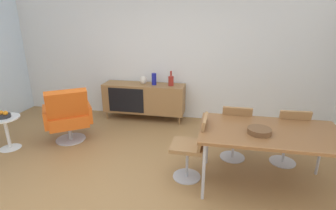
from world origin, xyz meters
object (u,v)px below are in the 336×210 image
vase_ceramic_small (171,81)px  side_table_round (6,129)px  dining_chair_near_window (192,145)px  vase_cobalt (154,79)px  fruit_bowl (3,115)px  vase_sculptural_dark (143,80)px  dining_chair_back_left (235,130)px  dining_chair_back_right (288,134)px  sideboard (144,98)px  wooden_bowl_on_table (259,131)px  lounge_chair_red (68,115)px  dining_table (270,134)px

vase_ceramic_small → side_table_round: size_ratio=0.54×
dining_chair_near_window → side_table_round: dining_chair_near_window is taller
dining_chair_near_window → vase_cobalt: bearing=117.0°
fruit_bowl → vase_sculptural_dark: bearing=43.0°
vase_ceramic_small → side_table_round: vase_ceramic_small is taller
dining_chair_back_left → fruit_bowl: dining_chair_back_left is taller
dining_chair_back_right → vase_ceramic_small: bearing=145.1°
sideboard → dining_chair_back_left: dining_chair_back_left is taller
vase_ceramic_small → dining_chair_back_right: vase_ceramic_small is taller
wooden_bowl_on_table → fruit_bowl: (-3.65, 0.34, -0.21)m
vase_cobalt → vase_ceramic_small: 0.33m
vase_sculptural_dark → dining_chair_back_right: size_ratio=0.19×
vase_sculptural_dark → fruit_bowl: vase_sculptural_dark is taller
vase_ceramic_small → vase_cobalt: bearing=180.0°
sideboard → dining_chair_near_window: dining_chair_near_window is taller
dining_chair_back_left → lounge_chair_red: 2.62m
dining_chair_back_left → side_table_round: (-3.44, -0.32, -0.15)m
vase_cobalt → vase_ceramic_small: bearing=0.0°
side_table_round → vase_cobalt: bearing=39.7°
wooden_bowl_on_table → dining_chair_back_right: bearing=53.2°
side_table_round → dining_table: bearing=-3.5°
wooden_bowl_on_table → lounge_chair_red: bearing=165.4°
wooden_bowl_on_table → dining_chair_back_left: 0.75m
dining_table → wooden_bowl_on_table: 0.19m
vase_cobalt → fruit_bowl: size_ratio=1.13×
dining_chair_back_right → side_table_round: dining_chair_back_right is taller
wooden_bowl_on_table → dining_chair_back_left: (-0.21, 0.66, -0.30)m
dining_table → dining_chair_near_window: size_ratio=1.87×
side_table_round → vase_sculptural_dark: bearing=43.0°
vase_sculptural_dark → side_table_round: vase_sculptural_dark is taller
vase_sculptural_dark → wooden_bowl_on_table: vase_sculptural_dark is taller
sideboard → vase_cobalt: vase_cobalt is taller
vase_sculptural_dark → fruit_bowl: bearing=-137.0°
dining_chair_back_right → dining_table: bearing=-122.3°
dining_table → dining_chair_back_left: 0.70m
fruit_bowl → vase_ceramic_small: bearing=35.3°
dining_chair_back_right → vase_sculptural_dark: bearing=151.7°
dining_table → lounge_chair_red: lounge_chair_red is taller
vase_sculptural_dark → dining_chair_near_window: vase_sculptural_dark is taller
dining_chair_near_window → side_table_round: (-2.91, 0.24, -0.15)m
dining_chair_back_right → dining_chair_near_window: bearing=-155.7°
sideboard → lounge_chair_red: (-0.92, -1.22, 0.03)m
dining_chair_near_window → fruit_bowl: size_ratio=4.28×
vase_cobalt → side_table_round: bearing=-140.3°
side_table_round → dining_chair_back_left: bearing=5.4°
vase_sculptural_dark → vase_cobalt: bearing=0.0°
vase_cobalt → side_table_round: size_ratio=0.43×
vase_cobalt → fruit_bowl: bearing=-140.3°
side_table_round → sideboard: bearing=42.9°
sideboard → fruit_bowl: bearing=-137.1°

